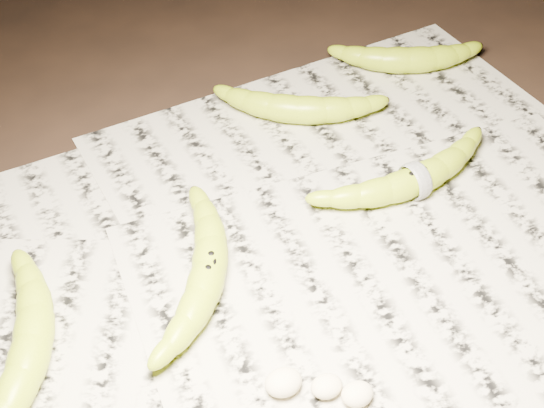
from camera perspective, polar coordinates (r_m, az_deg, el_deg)
name	(u,v)px	position (r m, az deg, el deg)	size (l,w,h in m)	color
ground	(263,266)	(0.78, -0.65, -4.66)	(3.00, 3.00, 0.00)	black
newspaper_patch	(271,281)	(0.76, -0.05, -5.81)	(0.90, 0.70, 0.01)	#B4AE9A
banana_left_b	(31,343)	(0.72, -17.69, -9.91)	(0.19, 0.06, 0.04)	#B0D01A
banana_center	(208,269)	(0.74, -4.83, -4.91)	(0.20, 0.06, 0.04)	#B0D01A
banana_taped	(415,178)	(0.85, 10.73, 1.91)	(0.21, 0.06, 0.03)	#B0D01A
banana_upper_a	(297,107)	(0.93, 1.92, 7.32)	(0.18, 0.06, 0.04)	#B0D01A
banana_upper_b	(408,58)	(1.04, 10.23, 10.79)	(0.17, 0.06, 0.04)	#B0D01A
measuring_tape	(415,178)	(0.85, 10.73, 1.91)	(0.04, 0.04, 0.00)	white
flesh_chunk_a	(283,380)	(0.67, 0.87, -13.10)	(0.03, 0.03, 0.02)	#FFEDC5
flesh_chunk_b	(358,392)	(0.67, 6.47, -13.86)	(0.03, 0.02, 0.02)	#FFEDC5
flesh_chunk_c	(327,384)	(0.68, 4.15, -13.35)	(0.03, 0.02, 0.02)	#FFEDC5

